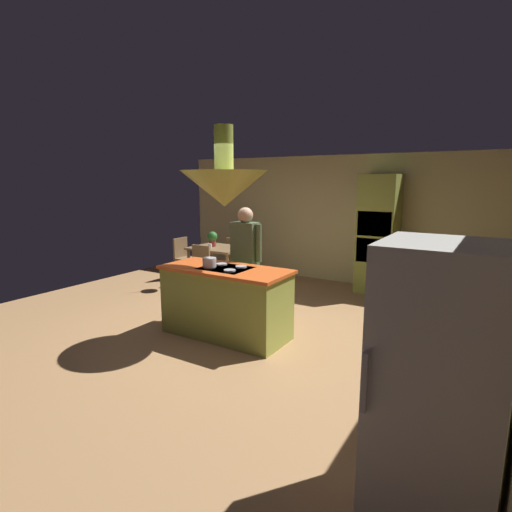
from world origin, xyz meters
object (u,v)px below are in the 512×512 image
Objects in this scene: canister_sugar at (474,282)px; chair_by_back_wall at (237,255)px; refrigerator at (437,384)px; cup_on_table at (210,246)px; potted_plant_on_table at (212,238)px; microwave_on_counter at (480,262)px; kitchen_island at (226,302)px; cooking_pot_on_cooktop at (209,262)px; canister_flour at (472,285)px; chair_at_corner at (184,255)px; person_at_island at (246,256)px; chair_facing_island at (198,266)px; dining_table at (219,252)px; oven_tower at (378,234)px.

chair_by_back_wall is at bearing 153.23° from canister_sugar.
cup_on_table is (-4.54, 3.59, -0.05)m from refrigerator.
potted_plant_on_table is 0.65× the size of microwave_on_counter.
kitchen_island is at bearing -170.96° from canister_sugar.
cooking_pot_on_cooktop is at bearing -52.87° from potted_plant_on_table.
canister_flour is 0.45× the size of microwave_on_counter.
chair_at_corner is (-2.60, 2.10, 0.04)m from kitchen_island.
cooking_pot_on_cooktop is at bearing -93.11° from person_at_island.
person_at_island is 0.79m from cooking_pot_on_cooktop.
chair_facing_island is at bearing 134.12° from cooking_pot_on_cooktop.
canister_sugar reaches higher than cup_on_table.
canister_sugar is 3.06m from cooking_pot_on_cooktop.
canister_flour reaches higher than kitchen_island.
dining_table is (-1.70, 2.10, 0.19)m from kitchen_island.
microwave_on_counter is (4.69, -0.67, 0.14)m from potted_plant_on_table.
cup_on_table is at bearing 160.56° from canister_flour.
chair_at_corner reaches higher than dining_table.
dining_table is at bearing 78.28° from cup_on_table.
oven_tower is 3.05m from dining_table.
canister_flour is at bearing -90.00° from microwave_on_counter.
chair_by_back_wall is at bearing 127.25° from person_at_island.
cooking_pot_on_cooktop is at bearing 118.20° from chair_by_back_wall.
refrigerator reaches higher than chair_by_back_wall.
chair_facing_island is at bearing 165.35° from canister_flour.
cooking_pot_on_cooktop is at bearing -51.90° from cup_on_table.
oven_tower is 24.04× the size of cup_on_table.
chair_by_back_wall is 1.00× the size of chair_at_corner.
refrigerator is 19.06× the size of cup_on_table.
person_at_island is 2.25m from potted_plant_on_table.
kitchen_island is at bearing -40.62° from chair_facing_island.
canister_sugar reaches higher than chair_at_corner.
chair_facing_island is 1.00× the size of chair_by_back_wall.
microwave_on_counter is (2.96, 0.77, 0.10)m from person_at_island.
kitchen_island is 0.58m from cooking_pot_on_cooktop.
refrigerator reaches higher than person_at_island.
canister_sugar is (5.44, -1.65, 0.52)m from chair_at_corner.
refrigerator is at bearing -91.07° from canister_sugar.
canister_flour reaches higher than potted_plant_on_table.
chair_at_corner is at bearing 149.94° from person_at_island.
canister_flour is 1.15× the size of cooking_pot_on_cooktop.
canister_sugar is at bearing 9.04° from kitchen_island.
person_at_island is 3.06m from microwave_on_counter.
canister_flour is at bearing -90.00° from canister_sugar.
chair_facing_island and chair_by_back_wall have the same top height.
oven_tower is at bearing 22.21° from dining_table.
chair_at_corner is 5.71m from canister_sugar.
dining_table is 0.66m from chair_by_back_wall.
cup_on_table is at bearing 132.70° from kitchen_island.
dining_table is (-4.50, 3.80, -0.20)m from refrigerator.
cooking_pot_on_cooktop is at bearing -169.03° from canister_sugar.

